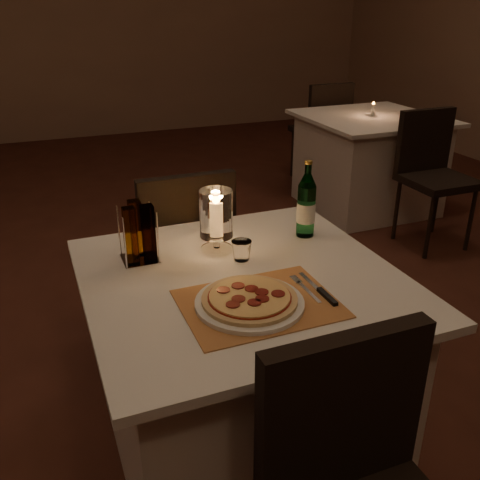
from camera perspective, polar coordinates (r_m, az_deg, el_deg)
name	(u,v)px	position (r m, az deg, el deg)	size (l,w,h in m)	color
floor	(168,395)	(2.43, -7.69, -16.09)	(8.00, 10.00, 0.02)	#4C2218
wall_back	(45,5)	(6.84, -20.06, 22.49)	(8.00, 0.02, 3.00)	#987358
main_table	(242,368)	(1.93, 0.23, -13.49)	(1.00, 1.00, 0.74)	silver
chair_far	(183,244)	(2.42, -6.09, -0.43)	(0.42, 0.42, 0.90)	black
placemat	(259,304)	(1.58, 2.03, -6.80)	(0.45, 0.34, 0.00)	#B5743F
plate	(249,303)	(1.56, 1.02, -6.73)	(0.32, 0.32, 0.01)	white
pizza	(250,298)	(1.56, 1.02, -6.22)	(0.28, 0.28, 0.02)	#D8B77F
fork	(303,287)	(1.67, 6.78, -5.00)	(0.02, 0.18, 0.00)	silver
knife	(323,293)	(1.64, 8.88, -5.63)	(0.02, 0.22, 0.01)	black
tumbler	(242,250)	(1.82, 0.16, -1.12)	(0.07, 0.07, 0.07)	white
water_bottle	(306,206)	(2.00, 7.07, 3.60)	(0.07, 0.07, 0.29)	#61B577
hurricane_candle	(216,216)	(1.86, -2.57, 2.58)	(0.12, 0.12, 0.22)	white
cruet_caddy	(139,235)	(1.82, -10.76, 0.54)	(0.12, 0.12, 0.21)	white
neighbor_table_right	(368,162)	(4.41, 13.46, 8.07)	(1.00, 1.00, 0.74)	silver
neighbor_chair_ra	(431,164)	(3.83, 19.74, 7.59)	(0.42, 0.42, 0.90)	black
neighbor_chair_rb	(324,123)	(4.95, 8.94, 12.26)	(0.42, 0.42, 0.90)	black
neighbor_candle_right	(373,110)	(4.32, 14.00, 13.34)	(0.03, 0.03, 0.11)	white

